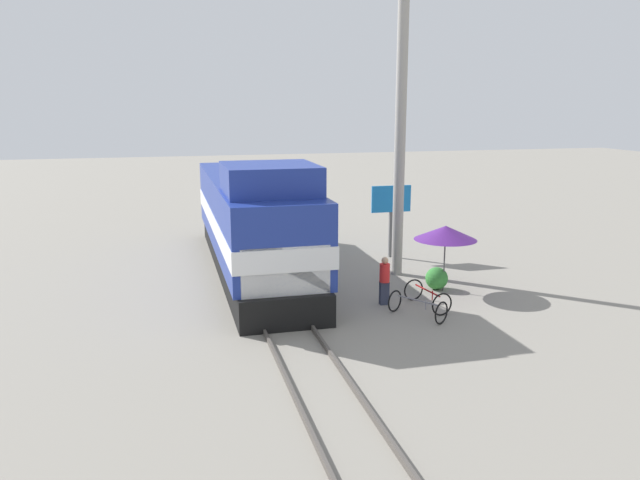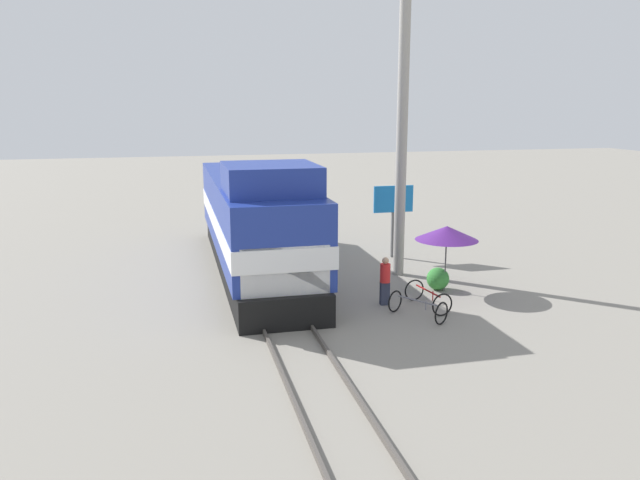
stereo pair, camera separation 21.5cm
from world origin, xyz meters
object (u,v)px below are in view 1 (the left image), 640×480
at_px(billboard_sign, 391,204).
at_px(person_bystander, 385,279).
at_px(utility_pole, 401,118).
at_px(vendor_umbrella, 446,233).
at_px(locomotive, 254,223).
at_px(bicycle_spare, 417,306).
at_px(bicycle, 427,297).

xyz_separation_m(billboard_sign, person_bystander, (-2.49, -6.12, -1.44)).
bearing_deg(utility_pole, vendor_umbrella, -71.39).
height_order(locomotive, vendor_umbrella, locomotive).
bearing_deg(locomotive, billboard_sign, 10.93).
bearing_deg(bicycle_spare, bicycle, 16.44).
distance_m(utility_pole, person_bystander, 6.46).
relative_size(locomotive, billboard_sign, 4.54).
distance_m(vendor_umbrella, bicycle, 2.75).
bearing_deg(bicycle, person_bystander, 142.90).
bearing_deg(bicycle_spare, vendor_umbrella, 16.87).
relative_size(utility_pole, bicycle_spare, 6.38).
bearing_deg(vendor_umbrella, billboard_sign, 91.24).
relative_size(billboard_sign, bicycle, 1.70).
distance_m(vendor_umbrella, billboard_sign, 5.15).
xyz_separation_m(vendor_umbrella, bicycle, (-1.35, -1.65, -1.73)).
distance_m(locomotive, vendor_umbrella, 7.36).
relative_size(bicycle, bicycle_spare, 0.98).
bearing_deg(person_bystander, bicycle, -28.22).
distance_m(locomotive, billboard_sign, 6.21).
distance_m(vendor_umbrella, bicycle_spare, 3.66).
xyz_separation_m(billboard_sign, bicycle_spare, (-1.94, -7.62, -1.95)).
distance_m(person_bystander, bicycle, 1.50).
bearing_deg(person_bystander, billboard_sign, 67.84).
bearing_deg(bicycle, bicycle_spare, -138.86).
bearing_deg(bicycle, utility_pole, 73.92).
height_order(locomotive, bicycle, locomotive).
xyz_separation_m(locomotive, utility_pole, (5.37, -1.49, 4.04)).
bearing_deg(bicycle_spare, locomotive, 89.20).
distance_m(locomotive, bicycle, 7.59).
xyz_separation_m(person_bystander, bicycle_spare, (0.56, -1.50, -0.51)).
distance_m(billboard_sign, person_bystander, 6.77).
bearing_deg(bicycle_spare, person_bystander, 76.75).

